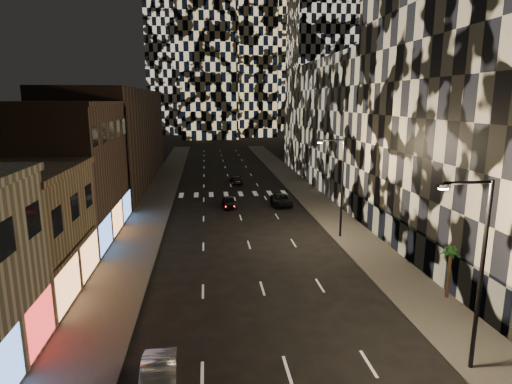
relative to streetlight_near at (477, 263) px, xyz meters
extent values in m
cube|color=#47443F|center=(-18.35, 40.00, -5.28)|extent=(4.00, 120.00, 0.15)
cube|color=#47443F|center=(1.65, 40.00, -5.28)|extent=(4.00, 120.00, 0.15)
cube|color=#4C4C47|center=(-16.25, 40.00, -5.28)|extent=(0.20, 120.00, 0.15)
cube|color=#4C4C47|center=(-0.45, 40.00, -5.28)|extent=(0.20, 120.00, 0.15)
cube|color=#463127|center=(-25.35, 23.50, 0.65)|extent=(10.00, 15.00, 12.00)
cube|color=#463127|center=(-25.35, 50.00, 1.65)|extent=(10.00, 40.00, 14.00)
cube|color=#232326|center=(11.65, 14.50, 5.65)|extent=(16.00, 25.00, 22.00)
cube|color=#383838|center=(3.95, 14.50, -3.85)|extent=(0.60, 25.00, 3.00)
cube|color=#232326|center=(11.65, 47.00, 3.65)|extent=(16.00, 40.00, 18.00)
cylinder|color=black|center=(0.25, 0.00, -0.70)|extent=(0.20, 0.20, 9.00)
cylinder|color=black|center=(-0.85, 0.00, 3.70)|extent=(2.20, 0.14, 0.14)
cube|color=black|center=(-1.95, 0.00, 3.58)|extent=(0.50, 0.25, 0.18)
cube|color=#FFEAB2|center=(-1.95, 0.00, 3.46)|extent=(0.35, 0.18, 0.06)
cylinder|color=black|center=(0.25, 20.00, -0.70)|extent=(0.20, 0.20, 9.00)
cylinder|color=black|center=(-0.85, 20.00, 3.70)|extent=(2.20, 0.14, 0.14)
cube|color=black|center=(-1.95, 20.00, 3.58)|extent=(0.50, 0.25, 0.18)
cube|color=#FFEAB2|center=(-1.95, 20.00, 3.46)|extent=(0.35, 0.18, 0.06)
imported|color=#959499|center=(-14.18, -0.22, -4.64)|extent=(1.72, 4.40, 1.43)
imported|color=black|center=(-9.34, 32.63, -4.70)|extent=(1.84, 3.97, 1.32)
imported|color=black|center=(-7.43, 47.47, -4.77)|extent=(1.94, 4.15, 1.17)
imported|color=black|center=(-3.01, 32.70, -4.68)|extent=(2.33, 4.89, 1.35)
cylinder|color=#47331E|center=(3.15, 7.02, -3.73)|extent=(0.22, 0.22, 2.94)
sphere|color=#184016|center=(3.15, 7.02, -2.12)|extent=(0.64, 0.64, 0.64)
cone|color=#184016|center=(3.37, 7.01, -2.17)|extent=(1.28, 0.28, 0.78)
cone|color=#184016|center=(3.29, 7.19, -2.17)|extent=(1.01, 1.15, 0.78)
cone|color=#184016|center=(3.10, 7.24, -2.17)|extent=(0.51, 1.30, 0.78)
cone|color=#184016|center=(2.94, 7.12, -2.17)|extent=(1.26, 0.80, 0.78)
cone|color=#184016|center=(2.94, 6.92, -2.17)|extent=(1.27, 0.77, 0.78)
cone|color=#184016|center=(3.09, 6.79, -2.17)|extent=(0.55, 1.30, 0.78)
cone|color=#184016|center=(3.29, 6.83, -2.17)|extent=(0.98, 1.17, 0.78)
camera|label=1|loc=(-11.93, -16.69, 7.14)|focal=30.00mm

